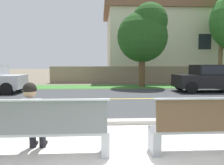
{
  "coord_description": "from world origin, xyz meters",
  "views": [
    {
      "loc": [
        -0.52,
        -3.22,
        1.54
      ],
      "look_at": [
        -0.14,
        3.43,
        1.0
      ],
      "focal_mm": 35.13,
      "sensor_mm": 36.0,
      "label": 1
    }
  ],
  "objects_px": {
    "bench_right": "(211,128)",
    "car_black_near": "(213,77)",
    "bench_left": "(47,130)",
    "seated_person_grey": "(32,116)",
    "shade_tree_left": "(144,33)"
  },
  "relations": [
    {
      "from": "bench_right",
      "to": "seated_person_grey",
      "type": "distance_m",
      "value": 3.07
    },
    {
      "from": "bench_left",
      "to": "car_black_near",
      "type": "bearing_deg",
      "value": 49.32
    },
    {
      "from": "seated_person_grey",
      "to": "car_black_near",
      "type": "xyz_separation_m",
      "value": [
        7.62,
        8.37,
        0.18
      ]
    },
    {
      "from": "bench_right",
      "to": "car_black_near",
      "type": "relative_size",
      "value": 0.48
    },
    {
      "from": "shade_tree_left",
      "to": "seated_person_grey",
      "type": "bearing_deg",
      "value": -110.45
    },
    {
      "from": "car_black_near",
      "to": "shade_tree_left",
      "type": "relative_size",
      "value": 0.76
    },
    {
      "from": "bench_right",
      "to": "seated_person_grey",
      "type": "height_order",
      "value": "seated_person_grey"
    },
    {
      "from": "bench_right",
      "to": "bench_left",
      "type": "bearing_deg",
      "value": 180.0
    },
    {
      "from": "seated_person_grey",
      "to": "car_black_near",
      "type": "height_order",
      "value": "car_black_near"
    },
    {
      "from": "seated_person_grey",
      "to": "car_black_near",
      "type": "bearing_deg",
      "value": 47.68
    },
    {
      "from": "bench_left",
      "to": "shade_tree_left",
      "type": "height_order",
      "value": "shade_tree_left"
    },
    {
      "from": "bench_right",
      "to": "seated_person_grey",
      "type": "bearing_deg",
      "value": 176.76
    },
    {
      "from": "car_black_near",
      "to": "seated_person_grey",
      "type": "bearing_deg",
      "value": -132.32
    },
    {
      "from": "seated_person_grey",
      "to": "bench_right",
      "type": "bearing_deg",
      "value": -3.24
    },
    {
      "from": "bench_left",
      "to": "seated_person_grey",
      "type": "bearing_deg",
      "value": 147.95
    }
  ]
}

